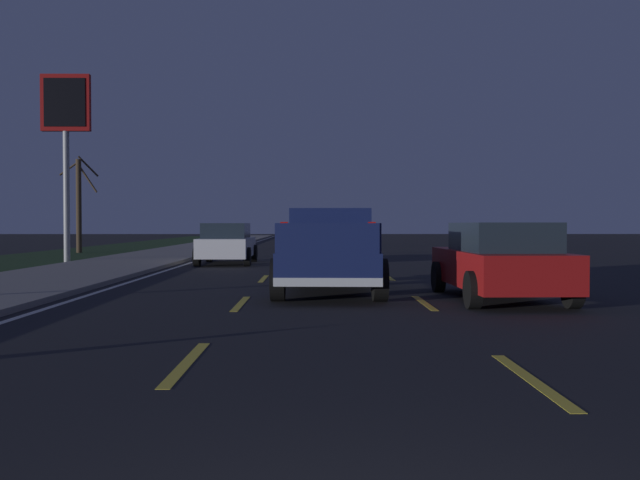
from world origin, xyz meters
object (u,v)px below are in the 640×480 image
at_px(pickup_truck, 330,251).
at_px(bare_tree_far, 79,203).
at_px(sedan_white, 227,243).
at_px(gas_price_sign, 66,121).
at_px(sedan_red, 499,261).

bearing_deg(pickup_truck, bare_tree_far, 31.79).
xyz_separation_m(sedan_white, bare_tree_far, (10.12, 9.03, 1.85)).
relative_size(pickup_truck, gas_price_sign, 0.75).
height_order(sedan_red, sedan_white, same).
bearing_deg(pickup_truck, sedan_red, -119.64).
relative_size(pickup_truck, bare_tree_far, 1.08).
bearing_deg(sedan_white, bare_tree_far, 41.74).
distance_m(pickup_truck, bare_tree_far, 24.14).
relative_size(sedan_white, gas_price_sign, 0.60).
xyz_separation_m(pickup_truck, sedan_red, (-1.89, -3.32, -0.13)).
height_order(pickup_truck, bare_tree_far, bare_tree_far).
height_order(pickup_truck, gas_price_sign, gas_price_sign).
bearing_deg(bare_tree_far, gas_price_sign, -163.85).
xyz_separation_m(gas_price_sign, bare_tree_far, (9.23, 2.67, -2.89)).
relative_size(sedan_white, bare_tree_far, 0.86).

